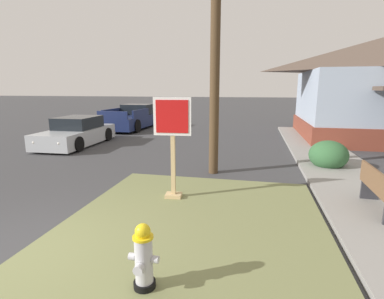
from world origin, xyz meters
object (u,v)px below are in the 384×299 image
object	(u,v)px
manhole_cover	(155,183)
pickup_truck_navy	(133,119)
fire_hydrant	(144,258)
parked_sedan_silver	(77,133)
street_bench	(379,188)
stop_sign	(173,148)

from	to	relation	value
manhole_cover	pickup_truck_navy	bearing A→B (deg)	116.05
fire_hydrant	parked_sedan_silver	bearing A→B (deg)	127.38
parked_sedan_silver	street_bench	bearing A→B (deg)	-28.00
manhole_cover	parked_sedan_silver	world-z (taller)	parked_sedan_silver
manhole_cover	stop_sign	bearing A→B (deg)	-52.04
stop_sign	pickup_truck_navy	xyz separation A→B (m)	(-5.74, 11.11, -0.60)
parked_sedan_silver	fire_hydrant	bearing A→B (deg)	-52.62
stop_sign	street_bench	world-z (taller)	stop_sign
manhole_cover	street_bench	distance (m)	5.13
fire_hydrant	street_bench	world-z (taller)	street_bench
pickup_truck_navy	street_bench	distance (m)	14.84
pickup_truck_navy	fire_hydrant	bearing A→B (deg)	-66.24
manhole_cover	parked_sedan_silver	xyz separation A→B (m)	(-5.19, 4.43, 0.53)
fire_hydrant	street_bench	bearing A→B (deg)	39.79
street_bench	pickup_truck_navy	bearing A→B (deg)	131.91
fire_hydrant	parked_sedan_silver	world-z (taller)	parked_sedan_silver
stop_sign	fire_hydrant	bearing A→B (deg)	-81.02
manhole_cover	street_bench	size ratio (longest dim) A/B	0.47
pickup_truck_navy	street_bench	bearing A→B (deg)	-48.09
pickup_truck_navy	street_bench	size ratio (longest dim) A/B	3.49
manhole_cover	street_bench	bearing A→B (deg)	-11.19
fire_hydrant	stop_sign	xyz separation A→B (m)	(-0.48, 3.01, 0.74)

